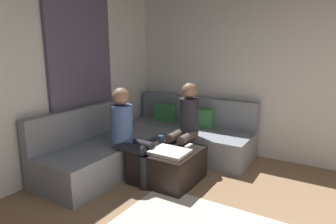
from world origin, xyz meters
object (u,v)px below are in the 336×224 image
sectional_couch (151,142)px  person_on_couch_side (128,131)px  ottoman (168,165)px  coffee_mug (161,139)px  game_remote (188,146)px  person_on_couch_back (186,122)px

sectional_couch → person_on_couch_side: (0.15, -0.71, 0.38)m
ottoman → sectional_couch: bearing=141.8°
coffee_mug → game_remote: bearing=5.7°
coffee_mug → person_on_couch_back: person_on_couch_back is taller
sectional_couch → person_on_couch_back: size_ratio=2.12×
ottoman → game_remote: 0.36m
ottoman → game_remote: size_ratio=5.07×
person_on_couch_side → game_remote: bearing=128.7°
ottoman → game_remote: bearing=50.7°
ottoman → person_on_couch_side: bearing=-148.1°
person_on_couch_back → ottoman: bearing=91.9°
person_on_couch_side → ottoman: bearing=121.9°
coffee_mug → game_remote: 0.40m
coffee_mug → game_remote: (0.40, 0.04, -0.04)m
person_on_couch_back → person_on_couch_side: (-0.41, -0.77, 0.00)m
coffee_mug → person_on_couch_side: bearing=-114.7°
sectional_couch → game_remote: 0.80m
coffee_mug → sectional_couch: bearing=142.5°
sectional_couch → ottoman: (0.57, -0.45, -0.07)m
ottoman → person_on_couch_back: person_on_couch_back is taller
ottoman → game_remote: (0.18, 0.22, 0.22)m
person_on_couch_back → person_on_couch_side: bearing=62.1°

